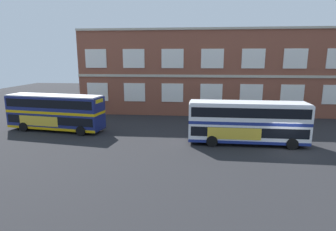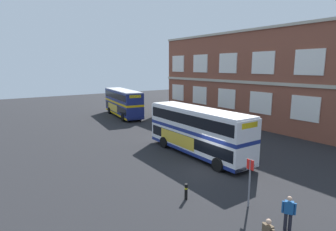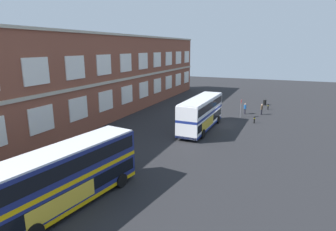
% 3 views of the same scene
% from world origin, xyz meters
% --- Properties ---
extents(ground_plane, '(120.00, 120.00, 0.00)m').
position_xyz_m(ground_plane, '(0.00, 2.00, 0.00)').
color(ground_plane, '#232326').
extents(brick_terminal_building, '(54.15, 8.19, 12.08)m').
position_xyz_m(brick_terminal_building, '(2.18, 17.98, 5.90)').
color(brick_terminal_building, brown).
rests_on(brick_terminal_building, ground).
extents(double_decker_near, '(11.26, 4.12, 4.07)m').
position_xyz_m(double_decker_near, '(-23.81, 4.56, 2.15)').
color(double_decker_near, navy).
rests_on(double_decker_near, ground).
extents(double_decker_middle, '(11.05, 3.03, 4.07)m').
position_xyz_m(double_decker_middle, '(-3.22, 1.55, 2.15)').
color(double_decker_middle, silver).
rests_on(double_decker_middle, ground).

